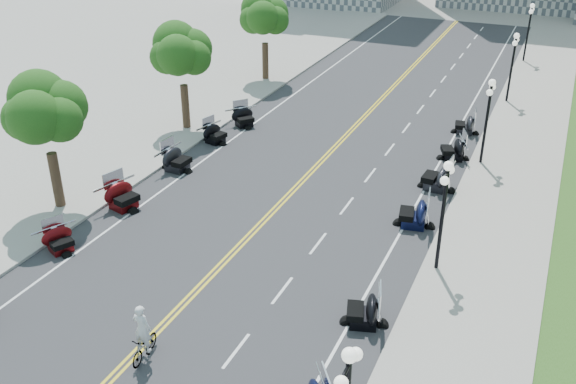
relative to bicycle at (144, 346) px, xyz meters
The scene contains 42 objects.
ground 5.62m from the bicycle, 94.57° to the left, with size 160.00×160.00×0.00m, color gray.
road 15.59m from the bicycle, 91.64° to the left, with size 16.00×90.00×0.01m, color #333335.
centerline_yellow_a 15.60m from the bicycle, 92.08° to the left, with size 0.12×90.00×0.00m, color yellow.
centerline_yellow_b 15.59m from the bicycle, 91.20° to the left, with size 0.12×90.00×0.00m, color yellow.
edge_line_north 16.68m from the bicycle, 69.08° to the left, with size 0.12×90.00×0.00m, color white.
edge_line_south 17.02m from the bicycle, 113.73° to the left, with size 0.12×90.00×0.00m, color white.
lane_dash_5 3.21m from the bicycle, 29.81° to the left, with size 0.12×2.00×0.00m, color white.
lane_dash_6 6.24m from the bicycle, 63.72° to the left, with size 0.12×2.00×0.00m, color white.
lane_dash_7 9.98m from the bicycle, 73.96° to the left, with size 0.12×2.00×0.00m, color white.
lane_dash_8 13.86m from the bicycle, 78.53° to the left, with size 0.12×2.00×0.00m, color white.
lane_dash_9 17.80m from the bicycle, 81.10° to the left, with size 0.12×2.00×0.00m, color white.
lane_dash_10 21.76m from the bicycle, 82.73° to the left, with size 0.12×2.00×0.00m, color white.
lane_dash_11 25.73m from the bicycle, 83.85° to the left, with size 0.12×2.00×0.00m, color white.
lane_dash_12 29.71m from the bicycle, 84.68° to the left, with size 0.12×2.00×0.00m, color white.
lane_dash_13 33.69m from the bicycle, 85.31° to the left, with size 0.12×2.00×0.00m, color white.
lane_dash_14 37.68m from the bicycle, 85.81° to the left, with size 0.12×2.00×0.00m, color white.
lane_dash_15 41.67m from the bicycle, 86.21° to the left, with size 0.12×2.00×0.00m, color white.
lane_dash_16 45.66m from the bicycle, 86.54° to the left, with size 0.12×2.00×0.00m, color white.
lane_dash_17 49.66m from the bicycle, 86.82° to the left, with size 0.12×2.00×0.00m, color white.
lane_dash_18 53.65m from the bicycle, 87.06° to the left, with size 0.12×2.00×0.00m, color white.
lane_dash_19 57.65m from the bicycle, 87.26° to the left, with size 0.12×2.00×0.00m, color white.
sidewalk_north 18.54m from the bicycle, 57.16° to the left, with size 5.00×90.00×0.15m, color #9E9991.
sidewalk_south 19.04m from the bicycle, 125.10° to the left, with size 5.00×90.00×0.15m, color #9E9991.
street_lamp_2 12.75m from the bicycle, 49.59° to the left, with size 0.50×1.20×4.90m, color black, non-canonical shape.
street_lamp_3 23.16m from the bicycle, 69.30° to the left, with size 0.50×1.20×4.90m, color black, non-canonical shape.
street_lamp_4 34.62m from the bicycle, 76.35° to the left, with size 0.50×1.20×4.90m, color black, non-canonical shape.
street_lamp_5 46.35m from the bicycle, 79.86° to the left, with size 0.50×1.20×4.90m, color black, non-canonical shape.
tree_2 13.59m from the bicycle, 144.04° to the left, with size 4.80×4.80×9.20m, color #235619, non-canonical shape.
tree_3 22.59m from the bicycle, 118.08° to the left, with size 4.80×4.80×9.20m, color #235619, non-canonical shape.
tree_4 33.53m from the bicycle, 108.30° to the left, with size 4.80×4.80×9.20m, color #235619, non-canonical shape.
motorcycle_n_5 8.05m from the bicycle, 37.19° to the left, with size 1.96×1.96×1.37m, color black, non-canonical shape.
motorcycle_n_7 14.43m from the bicycle, 64.01° to the left, with size 2.15×2.15×1.51m, color black, non-canonical shape.
motorcycle_n_8 18.51m from the bicycle, 69.58° to the left, with size 2.20×2.20×1.54m, color black, non-canonical shape.
motorcycle_n_9 22.62m from the bicycle, 73.28° to the left, with size 2.04×2.04×1.43m, color black, non-canonical shape.
motorcycle_n_10 26.94m from the bicycle, 76.21° to the left, with size 1.92×1.92×1.35m, color black, non-canonical shape.
motorcycle_s_5 8.75m from the bicycle, 150.23° to the left, with size 1.76×1.76×1.23m, color #590A0C, non-canonical shape.
motorcycle_s_6 11.59m from the bicycle, 130.34° to the left, with size 2.15×2.15×1.50m, color #590A0C, non-canonical shape.
motorcycle_s_7 15.71m from the bicycle, 118.51° to the left, with size 2.11×2.11×1.48m, color black, non-canonical shape.
motorcycle_s_8 19.76m from the bicycle, 112.48° to the left, with size 1.86×1.86×1.30m, color black, non-canonical shape.
motorcycle_s_9 22.76m from the bicycle, 108.56° to the left, with size 1.92×1.92×1.34m, color black, non-canonical shape.
bicycle is the anchor object (origin of this frame).
cyclist_rider 1.43m from the bicycle, ahead, with size 0.68×0.45×1.87m, color silver.
Camera 1 is at (12.08, -19.55, 15.36)m, focal length 40.00 mm.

